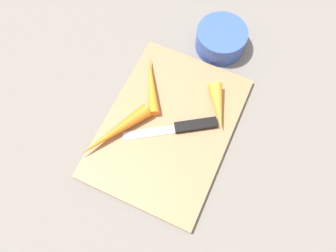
{
  "coord_description": "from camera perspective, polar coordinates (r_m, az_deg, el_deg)",
  "views": [
    {
      "loc": [
        -0.24,
        -0.11,
        0.67
      ],
      "look_at": [
        0.0,
        0.0,
        0.01
      ],
      "focal_mm": 35.6,
      "sensor_mm": 36.0,
      "label": 1
    }
  ],
  "objects": [
    {
      "name": "knife",
      "position": [
        0.7,
        3.71,
        -0.02
      ],
      "size": [
        0.13,
        0.18,
        0.01
      ],
      "rotation": [
        0.0,
        0.0,
        2.15
      ],
      "color": "#B7B7BC",
      "rests_on": "cutting_board"
    },
    {
      "name": "cutting_board",
      "position": [
        0.71,
        0.0,
        -0.18
      ],
      "size": [
        0.36,
        0.26,
        0.01
      ],
      "primitive_type": "cube",
      "color": "#99704C",
      "rests_on": "ground_plane"
    },
    {
      "name": "carrot_medium",
      "position": [
        0.74,
        -2.83,
        7.19
      ],
      "size": [
        0.14,
        0.09,
        0.02
      ],
      "primitive_type": "cone",
      "rotation": [
        0.0,
        1.57,
        0.52
      ],
      "color": "orange",
      "rests_on": "cutting_board"
    },
    {
      "name": "small_bowl",
      "position": [
        0.81,
        9.05,
        14.48
      ],
      "size": [
        0.12,
        0.12,
        0.05
      ],
      "primitive_type": "cylinder",
      "color": "#3351B2",
      "rests_on": "ground_plane"
    },
    {
      "name": "carrot_longest",
      "position": [
        0.69,
        -9.26,
        -1.04
      ],
      "size": [
        0.16,
        0.11,
        0.03
      ],
      "primitive_type": "cone",
      "rotation": [
        0.0,
        1.57,
        2.64
      ],
      "color": "orange",
      "rests_on": "cutting_board"
    },
    {
      "name": "ground_plane",
      "position": [
        0.72,
        0.0,
        -0.36
      ],
      "size": [
        1.4,
        1.4,
        0.0
      ],
      "primitive_type": "plane",
      "color": "slate"
    },
    {
      "name": "carrot_shortest",
      "position": [
        0.72,
        8.58,
        3.34
      ],
      "size": [
        0.1,
        0.08,
        0.03
      ],
      "primitive_type": "cone",
      "rotation": [
        0.0,
        1.57,
        3.65
      ],
      "color": "orange",
      "rests_on": "cutting_board"
    }
  ]
}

